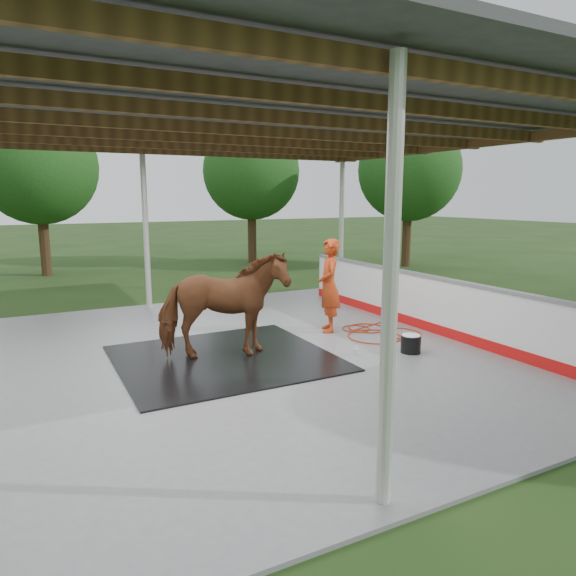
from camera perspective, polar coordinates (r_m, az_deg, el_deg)
name	(u,v)px	position (r m, az deg, el deg)	size (l,w,h in m)	color
ground	(212,361)	(8.96, -8.48, -8.03)	(100.00, 100.00, 0.00)	#1E3814
concrete_slab	(212,360)	(8.95, -8.49, -7.88)	(12.00, 10.00, 0.05)	slate
pavilion_structure	(205,120)	(8.60, -9.20, 17.96)	(12.60, 10.60, 4.05)	beige
dasher_board	(420,302)	(11.11, 14.44, -1.52)	(0.16, 8.00, 1.15)	red
tree_belt	(205,138)	(9.52, -9.17, 16.11)	(28.00, 28.00, 5.80)	#382314
rubber_mat	(224,358)	(8.89, -7.08, -7.71)	(3.50, 3.28, 0.03)	black
horse	(223,305)	(8.65, -7.21, -1.93)	(0.97, 2.14, 1.81)	brown
handler	(329,286)	(10.42, 4.59, 0.27)	(0.69, 0.45, 1.89)	#B43513
wash_bucket	(411,343)	(9.37, 13.48, -6.01)	(0.35, 0.35, 0.32)	black
soap_bottle_a	(390,321)	(10.95, 11.31, -3.61)	(0.12, 0.13, 0.32)	silver
soap_bottle_b	(356,350)	(9.08, 7.56, -6.86)	(0.08, 0.08, 0.17)	#338CD8
hose_coil	(377,333)	(10.56, 9.84, -4.91)	(1.57, 1.52, 0.02)	#B42A0C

